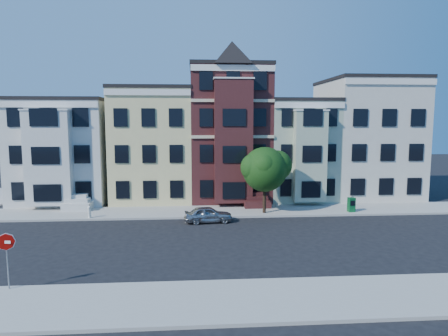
{
  "coord_description": "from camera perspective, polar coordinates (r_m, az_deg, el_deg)",
  "views": [
    {
      "loc": [
        -3.22,
        -23.41,
        7.38
      ],
      "look_at": [
        -1.27,
        3.01,
        4.2
      ],
      "focal_mm": 32.0,
      "sensor_mm": 36.0,
      "label": 1
    }
  ],
  "objects": [
    {
      "name": "house_white",
      "position": [
        39.8,
        -21.45,
        2.22
      ],
      "size": [
        8.0,
        9.0,
        9.0
      ],
      "primitive_type": "cube",
      "color": "silver",
      "rests_on": "ground"
    },
    {
      "name": "newspaper_box",
      "position": [
        33.35,
        17.73,
        -5.01
      ],
      "size": [
        0.54,
        0.49,
        1.13
      ],
      "primitive_type": "cube",
      "rotation": [
        0.0,
        0.0,
        0.08
      ],
      "color": "#0E5828",
      "rests_on": "far_sidewalk"
    },
    {
      "name": "house_green",
      "position": [
        39.24,
        10.14,
        2.53
      ],
      "size": [
        6.0,
        9.0,
        9.0
      ],
      "primitive_type": "cube",
      "color": "#A0AF94",
      "rests_on": "ground"
    },
    {
      "name": "parked_car",
      "position": [
        29.14,
        -2.28,
        -6.64
      ],
      "size": [
        3.57,
        1.71,
        1.18
      ],
      "primitive_type": "imported",
      "rotation": [
        0.0,
        0.0,
        1.67
      ],
      "color": "#9D9EA4",
      "rests_on": "ground"
    },
    {
      "name": "house_yellow",
      "position": [
        38.17,
        -9.92,
        3.17
      ],
      "size": [
        7.0,
        9.0,
        10.0
      ],
      "primitive_type": "cube",
      "color": "beige",
      "rests_on": "ground"
    },
    {
      "name": "house_cream",
      "position": [
        41.48,
        19.6,
        3.85
      ],
      "size": [
        8.0,
        9.0,
        11.0
      ],
      "primitive_type": "cube",
      "color": "beige",
      "rests_on": "ground"
    },
    {
      "name": "stop_sign",
      "position": [
        19.79,
        -28.57,
        -11.18
      ],
      "size": [
        0.77,
        0.19,
        2.78
      ],
      "primitive_type": null,
      "rotation": [
        0.0,
        0.0,
        -0.11
      ],
      "color": "#A10804",
      "rests_on": "near_sidewalk"
    },
    {
      "name": "far_sidewalk",
      "position": [
        32.41,
        1.6,
        -6.18
      ],
      "size": [
        60.0,
        4.0,
        0.15
      ],
      "primitive_type": "cube",
      "color": "#9E9B93",
      "rests_on": "ground"
    },
    {
      "name": "fire_hydrant",
      "position": [
        31.5,
        -18.67,
        -6.12
      ],
      "size": [
        0.31,
        0.31,
        0.72
      ],
      "primitive_type": "cylinder",
      "rotation": [
        0.0,
        0.0,
        -0.25
      ],
      "color": "silver",
      "rests_on": "far_sidewalk"
    },
    {
      "name": "street_tree",
      "position": [
        31.14,
        5.84,
        -0.63
      ],
      "size": [
        6.91,
        6.91,
        6.4
      ],
      "primitive_type": null,
      "rotation": [
        0.0,
        0.0,
        0.31
      ],
      "color": "#1E4715",
      "rests_on": "far_sidewalk"
    },
    {
      "name": "house_brown",
      "position": [
        38.07,
        0.63,
        4.77
      ],
      "size": [
        7.0,
        9.0,
        12.0
      ],
      "primitive_type": "cube",
      "color": "#3F1819",
      "rests_on": "ground"
    },
    {
      "name": "near_sidewalk",
      "position": [
        17.35,
        7.24,
        -18.11
      ],
      "size": [
        60.0,
        4.0,
        0.15
      ],
      "primitive_type": "cube",
      "color": "#9E9B93",
      "rests_on": "ground"
    },
    {
      "name": "ground",
      "position": [
        24.76,
        3.5,
        -10.51
      ],
      "size": [
        120.0,
        120.0,
        0.0
      ],
      "primitive_type": "plane",
      "color": "black"
    }
  ]
}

